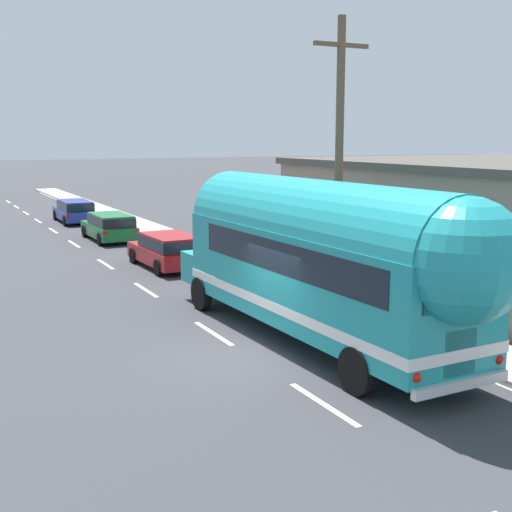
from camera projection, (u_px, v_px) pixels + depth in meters
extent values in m
plane|color=#38383D|center=(247.00, 355.00, 16.13)|extent=(300.00, 300.00, 0.00)
cube|color=silver|center=(323.00, 404.00, 13.16)|extent=(0.14, 2.40, 0.01)
cube|color=silver|center=(213.00, 333.00, 17.90)|extent=(0.14, 2.40, 0.01)
cube|color=silver|center=(146.00, 290.00, 22.98)|extent=(0.14, 2.40, 0.01)
cube|color=silver|center=(106.00, 264.00, 27.66)|extent=(0.14, 2.40, 0.01)
cube|color=silver|center=(74.00, 244.00, 32.91)|extent=(0.14, 2.40, 0.01)
cube|color=silver|center=(53.00, 231.00, 37.62)|extent=(0.14, 2.40, 0.01)
cube|color=silver|center=(38.00, 221.00, 41.99)|extent=(0.14, 2.40, 0.01)
cube|color=silver|center=(26.00, 213.00, 46.34)|extent=(0.14, 2.40, 0.01)
cube|color=silver|center=(16.00, 207.00, 50.44)|extent=(0.14, 2.40, 0.01)
cube|color=silver|center=(8.00, 202.00, 54.50)|extent=(0.14, 2.40, 0.01)
cube|color=silver|center=(204.00, 261.00, 28.39)|extent=(0.12, 80.00, 0.01)
cube|color=#ADA89E|center=(245.00, 265.00, 27.06)|extent=(1.96, 90.00, 0.15)
cube|color=black|center=(413.00, 251.00, 20.09)|extent=(0.08, 14.24, 1.20)
cylinder|color=brown|center=(339.00, 168.00, 19.63)|extent=(0.24, 0.24, 8.50)
cube|color=brown|center=(341.00, 45.00, 19.03)|extent=(1.80, 0.12, 0.12)
cube|color=teal|center=(317.00, 276.00, 16.72)|extent=(2.75, 9.79, 2.30)
cylinder|color=teal|center=(318.00, 230.00, 16.52)|extent=(2.70, 9.69, 2.45)
sphere|color=teal|center=(463.00, 261.00, 12.35)|extent=(2.40, 2.40, 2.40)
cube|color=teal|center=(221.00, 266.00, 21.62)|extent=(2.29, 1.36, 0.95)
cube|color=white|center=(316.00, 301.00, 16.83)|extent=(2.79, 9.84, 0.24)
cube|color=black|center=(324.00, 253.00, 16.36)|extent=(2.73, 8.00, 0.76)
cube|color=black|center=(462.00, 287.00, 12.43)|extent=(2.00, 0.13, 0.84)
cube|color=white|center=(459.00, 353.00, 12.63)|extent=(0.80, 0.08, 0.90)
cube|color=silver|center=(461.00, 385.00, 12.66)|extent=(2.34, 0.20, 0.20)
sphere|color=red|center=(416.00, 377.00, 12.19)|extent=(0.20, 0.20, 0.20)
sphere|color=red|center=(499.00, 359.00, 13.17)|extent=(0.20, 0.20, 0.20)
cube|color=black|center=(229.00, 227.00, 20.87)|extent=(2.14, 0.15, 0.96)
cube|color=silver|center=(212.00, 266.00, 22.24)|extent=(0.90, 0.12, 0.56)
cylinder|color=black|center=(201.00, 294.00, 20.26)|extent=(0.29, 1.01, 1.00)
cylinder|color=black|center=(269.00, 286.00, 21.35)|extent=(0.29, 1.01, 1.00)
cylinder|color=black|center=(357.00, 371.00, 13.56)|extent=(0.29, 1.01, 1.00)
cylinder|color=black|center=(444.00, 353.00, 14.66)|extent=(0.29, 1.01, 1.00)
cube|color=#A5191E|center=(167.00, 254.00, 26.92)|extent=(1.96, 4.39, 0.60)
cube|color=#A5191E|center=(171.00, 242.00, 26.41)|extent=(1.73, 2.94, 0.55)
cube|color=black|center=(171.00, 243.00, 26.41)|extent=(1.79, 2.98, 0.43)
cube|color=red|center=(167.00, 260.00, 24.61)|extent=(0.20, 0.04, 0.14)
cube|color=red|center=(208.00, 257.00, 25.37)|extent=(0.20, 0.04, 0.14)
cylinder|color=black|center=(134.00, 256.00, 27.82)|extent=(0.21, 0.64, 0.64)
cylinder|color=black|center=(174.00, 252.00, 28.65)|extent=(0.21, 0.64, 0.64)
cylinder|color=black|center=(159.00, 268.00, 25.26)|extent=(0.21, 0.64, 0.64)
cylinder|color=black|center=(202.00, 263.00, 26.09)|extent=(0.21, 0.64, 0.64)
cube|color=#196633|center=(109.00, 230.00, 34.04)|extent=(1.81, 4.59, 0.60)
cube|color=#196633|center=(111.00, 220.00, 33.53)|extent=(1.60, 3.14, 0.55)
cube|color=black|center=(111.00, 220.00, 33.53)|extent=(1.66, 3.18, 0.43)
cube|color=red|center=(105.00, 233.00, 31.65)|extent=(0.20, 0.04, 0.14)
cube|color=red|center=(137.00, 231.00, 32.35)|extent=(0.20, 0.04, 0.14)
cylinder|color=black|center=(85.00, 231.00, 35.09)|extent=(0.20, 0.64, 0.64)
cylinder|color=black|center=(117.00, 229.00, 35.86)|extent=(0.20, 0.64, 0.64)
cylinder|color=black|center=(100.00, 239.00, 32.30)|extent=(0.20, 0.64, 0.64)
cylinder|color=black|center=(135.00, 237.00, 33.07)|extent=(0.20, 0.64, 0.64)
cube|color=navy|center=(74.00, 214.00, 41.26)|extent=(1.85, 4.75, 0.60)
cube|color=navy|center=(75.00, 205.00, 40.74)|extent=(1.62, 3.30, 0.55)
cube|color=black|center=(75.00, 206.00, 40.74)|extent=(1.68, 3.34, 0.43)
cube|color=red|center=(69.00, 215.00, 38.80)|extent=(0.20, 0.04, 0.14)
cube|color=red|center=(95.00, 214.00, 39.45)|extent=(0.20, 0.04, 0.14)
cylinder|color=black|center=(55.00, 215.00, 42.40)|extent=(0.21, 0.64, 0.64)
cylinder|color=black|center=(82.00, 214.00, 43.12)|extent=(0.21, 0.64, 0.64)
cylinder|color=black|center=(65.00, 221.00, 39.46)|extent=(0.21, 0.64, 0.64)
cylinder|color=black|center=(94.00, 219.00, 40.18)|extent=(0.21, 0.64, 0.64)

